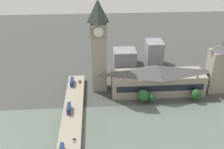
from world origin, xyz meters
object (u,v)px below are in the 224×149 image
Objects in this scene: clock_tower at (99,44)px; double_decker_bus_rear at (72,82)px; car_southbound_lead at (74,140)px; road_bridge at (71,130)px; victoria_tower at (217,68)px; car_northbound_mid at (80,82)px; parliament_hall at (158,79)px; double_decker_bus_mid at (69,108)px.

clock_tower reaches higher than double_decker_bus_rear.
clock_tower is 21.22× the size of car_southbound_lead.
victoria_tower is at bearing -67.59° from road_bridge.
double_decker_bus_rear is at bearing 113.76° from car_northbound_mid.
car_southbound_lead is at bearing 165.62° from clock_tower.
victoria_tower is 4.13× the size of double_decker_bus_rear.
parliament_hall is 6.88× the size of double_decker_bus_rear.
road_bridge is at bearing -172.48° from double_decker_bus_mid.
road_bridge is (-52.00, 126.13, -18.73)m from victoria_tower.
clock_tower reaches higher than road_bridge.
victoria_tower is at bearing -76.58° from double_decker_bus_mid.
car_southbound_lead is at bearing 117.40° from victoria_tower.
victoria_tower reaches higher than double_decker_bus_mid.
double_decker_bus_rear is (10.88, 129.44, -15.21)m from victoria_tower.
double_decker_bus_mid is 2.81× the size of car_southbound_lead.
double_decker_bus_rear is at bearing 4.99° from car_southbound_lead.
double_decker_bus_mid is 0.91× the size of double_decker_bus_rear.
parliament_hall is 95.25m from car_southbound_lead.
road_bridge is (-51.94, 73.64, -9.06)m from parliament_hall.
road_bridge is 14.63× the size of double_decker_bus_mid.
double_decker_bus_rear is at bearing 88.48° from clock_tower.
car_northbound_mid is (13.94, 122.48, -17.18)m from victoria_tower.
double_decker_bus_mid is 2.32× the size of car_northbound_mid.
car_northbound_mid is at bearing 78.69° from parliament_hall.
car_northbound_mid is (65.94, -3.64, 1.56)m from road_bridge.
clock_tower is 44.16m from double_decker_bus_rear.
victoria_tower is 0.31× the size of road_bridge.
parliament_hall is 7.59× the size of double_decker_bus_mid.
victoria_tower reaches higher than double_decker_bus_rear.
double_decker_bus_rear is 2.56× the size of car_northbound_mid.
double_decker_bus_rear is at bearing 85.20° from victoria_tower.
clock_tower reaches higher than car_northbound_mid.
road_bridge is 21.74m from double_decker_bus_mid.
double_decker_bus_mid reaches higher than double_decker_bus_rear.
parliament_hall is at bearing -101.27° from clock_tower.
victoria_tower is 130.79m from double_decker_bus_rear.
car_northbound_mid is at bearing -3.16° from road_bridge.
car_northbound_mid is at bearing -66.24° from double_decker_bus_rear.
car_northbound_mid is at bearing 78.58° from clock_tower.
double_decker_bus_mid reaches higher than road_bridge.
double_decker_bus_mid is at bearing -179.29° from double_decker_bus_rear.
double_decker_bus_mid is (-30.70, 76.45, -5.38)m from parliament_hall.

